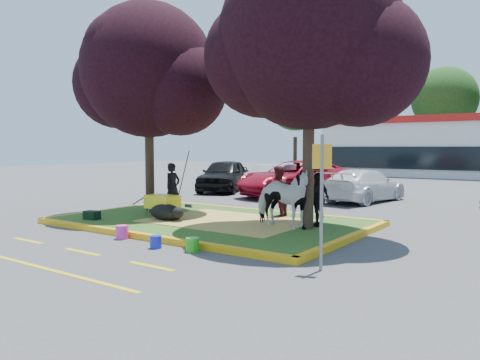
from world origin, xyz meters
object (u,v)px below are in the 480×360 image
Objects in this scene: car_black at (224,175)px; sign_post at (322,188)px; bucket_pink at (122,232)px; bucket_green at (192,245)px; car_silver at (282,178)px; cow at (281,198)px; calf at (166,212)px; handler at (173,187)px; wheelbarrow at (163,202)px; bucket_blue at (156,242)px.

sign_post is at bearing -68.43° from car_black.
sign_post is 5.21m from bucket_pink.
car_silver reaches higher than bucket_green.
cow reaches higher than bucket_green.
car_silver reaches higher than bucket_pink.
cow is 3.92m from bucket_pink.
car_silver is (2.51, 1.25, -0.09)m from car_black.
sign_post is at bearing 1.13° from bucket_pink.
bucket_pink is at bearing 178.00° from bucket_green.
sign_post reaches higher than calf.
car_silver is (-7.81, 12.08, -0.76)m from sign_post.
handler is 0.64× the size of sign_post.
calf is at bearing 143.42° from bucket_green.
wheelbarrow reaches higher than bucket_blue.
sign_post reaches higher than car_silver.
cow is at bearing 44.69° from bucket_pink.
calf is 3.40m from bucket_green.
wheelbarrow is at bearing -143.81° from handler.
wheelbarrow reaches higher than calf.
bucket_pink is 12.15m from car_black.
bucket_blue is (1.86, -2.21, -0.24)m from calf.
bucket_green is (-2.80, -0.18, -1.31)m from sign_post.
sign_post is 14.97m from car_black.
sign_post is (6.61, -3.27, 0.55)m from handler.
cow reaches higher than car_silver.
handler is at bearing 134.71° from sign_post.
car_black is at bearing 95.11° from calf.
sign_post is at bearing 124.44° from car_silver.
handler is at bearing 137.81° from bucket_green.
bucket_green is at bearing 12.24° from bucket_blue.
cow is 0.38× the size of car_black.
bucket_pink is 0.08× the size of car_silver.
sign_post reaches higher than bucket_green.
car_black is 2.80m from car_silver.
cow is 10.95m from car_silver.
cow is at bearing 112.60° from sign_post.
car_silver is at bearing 12.65° from handler.
bucket_pink is at bearing -64.29° from wheelbarrow.
handler is 5.12× the size of bucket_green.
bucket_green is at bearing 164.73° from sign_post.
bucket_green is (3.81, -3.45, -0.76)m from handler.
calf is 3.51× the size of bucket_green.
cow is at bearing 12.56° from wheelbarrow.
car_silver reaches higher than bucket_blue.
calf is 0.69× the size of handler.
car_silver reaches higher than wheelbarrow.
handler is at bearing -85.89° from car_black.
car_black is (-10.32, 10.83, -0.67)m from sign_post.
bucket_pink is (-2.74, -2.71, -0.73)m from cow.
sign_post is at bearing -41.42° from calf.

